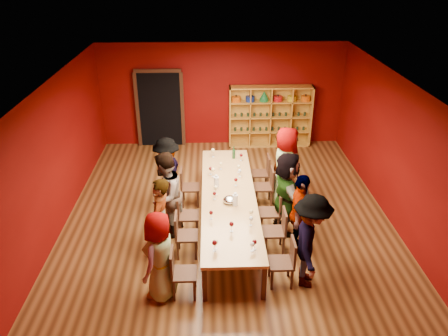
{
  "coord_description": "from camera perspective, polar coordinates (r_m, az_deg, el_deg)",
  "views": [
    {
      "loc": [
        -0.36,
        -7.73,
        5.27
      ],
      "look_at": [
        -0.08,
        0.47,
        1.15
      ],
      "focal_mm": 35.0,
      "sensor_mm": 36.0,
      "label": 1
    }
  ],
  "objects": [
    {
      "name": "person_right_1",
      "position": [
        8.36,
        9.85,
        -5.95
      ],
      "size": [
        0.7,
        1.04,
        1.63
      ],
      "primitive_type": "imported",
      "rotation": [
        0.0,
        0.0,
        1.27
      ],
      "color": "#131835",
      "rests_on": "ground"
    },
    {
      "name": "chair_person_right_1",
      "position": [
        8.47,
        7.09,
        -7.88
      ],
      "size": [
        0.42,
        0.42,
        0.89
      ],
      "color": "black",
      "rests_on": "ground"
    },
    {
      "name": "person_left_1",
      "position": [
        8.18,
        -8.3,
        -6.6
      ],
      "size": [
        0.53,
        0.66,
        1.64
      ],
      "primitive_type": "imported",
      "rotation": [
        0.0,
        0.0,
        -1.74
      ],
      "color": "pink",
      "rests_on": "ground"
    },
    {
      "name": "wine_glass_15",
      "position": [
        7.39,
        4.0,
        -9.68
      ],
      "size": [
        0.08,
        0.08,
        0.2
      ],
      "color": "silver",
      "rests_on": "tasting_table"
    },
    {
      "name": "chair_person_right_4",
      "position": [
        10.54,
        5.18,
        -0.38
      ],
      "size": [
        0.42,
        0.42,
        0.89
      ],
      "color": "black",
      "rests_on": "ground"
    },
    {
      "name": "person_right_3",
      "position": [
        9.81,
        8.05,
        0.13
      ],
      "size": [
        0.53,
        0.93,
        1.86
      ],
      "primitive_type": "imported",
      "rotation": [
        0.0,
        0.0,
        1.53
      ],
      "color": "pink",
      "rests_on": "ground"
    },
    {
      "name": "wine_glass_8",
      "position": [
        7.35,
        -1.25,
        -9.79
      ],
      "size": [
        0.08,
        0.08,
        0.21
      ],
      "color": "silver",
      "rests_on": "tasting_table"
    },
    {
      "name": "tasting_table",
      "position": [
        8.98,
        0.61,
        -3.91
      ],
      "size": [
        1.1,
        4.5,
        0.75
      ],
      "color": "#AA7F46",
      "rests_on": "ground"
    },
    {
      "name": "wine_glass_6",
      "position": [
        9.95,
        -0.42,
        0.5
      ],
      "size": [
        0.07,
        0.07,
        0.18
      ],
      "color": "silver",
      "rests_on": "tasting_table"
    },
    {
      "name": "wine_glass_16",
      "position": [
        8.16,
        3.55,
        -5.79
      ],
      "size": [
        0.08,
        0.08,
        0.2
      ],
      "color": "silver",
      "rests_on": "tasting_table"
    },
    {
      "name": "wine_glass_1",
      "position": [
        9.81,
        1.93,
        0.14
      ],
      "size": [
        0.08,
        0.08,
        0.19
      ],
      "color": "silver",
      "rests_on": "tasting_table"
    },
    {
      "name": "wine_glass_0",
      "position": [
        10.56,
        -1.45,
        2.27
      ],
      "size": [
        0.09,
        0.09,
        0.22
      ],
      "color": "silver",
      "rests_on": "tasting_table"
    },
    {
      "name": "wine_bottle",
      "position": [
        10.5,
        1.28,
        1.86
      ],
      "size": [
        0.1,
        0.1,
        0.31
      ],
      "color": "#153B1B",
      "rests_on": "tasting_table"
    },
    {
      "name": "wine_glass_17",
      "position": [
        8.92,
        -1.08,
        -2.64
      ],
      "size": [
        0.09,
        0.09,
        0.21
      ],
      "color": "silver",
      "rests_on": "tasting_table"
    },
    {
      "name": "doorway",
      "position": [
        12.93,
        -8.32,
        7.67
      ],
      "size": [
        1.4,
        0.17,
        2.3
      ],
      "color": "black",
      "rests_on": "ground"
    },
    {
      "name": "person_left_2",
      "position": [
        8.72,
        -7.67,
        -3.61
      ],
      "size": [
        0.74,
        0.99,
        1.81
      ],
      "primitive_type": "imported",
      "rotation": [
        0.0,
        0.0,
        -1.9
      ],
      "color": "#5580AF",
      "rests_on": "ground"
    },
    {
      "name": "chair_person_right_2",
      "position": [
        9.03,
        6.46,
        -5.42
      ],
      "size": [
        0.42,
        0.42,
        0.89
      ],
      "color": "black",
      "rests_on": "ground"
    },
    {
      "name": "wine_glass_7",
      "position": [
        8.15,
        -1.7,
        -5.89
      ],
      "size": [
        0.07,
        0.07,
        0.18
      ],
      "color": "silver",
      "rests_on": "tasting_table"
    },
    {
      "name": "room_shell",
      "position": [
        8.6,
        0.64,
        0.69
      ],
      "size": [
        7.1,
        9.1,
        3.04
      ],
      "color": "#4F2E15",
      "rests_on": "ground"
    },
    {
      "name": "wine_glass_2",
      "position": [
        7.8,
        0.98,
        -7.39
      ],
      "size": [
        0.08,
        0.08,
        0.21
      ],
      "color": "silver",
      "rests_on": "tasting_table"
    },
    {
      "name": "carafe_b",
      "position": [
        8.58,
        1.48,
        -4.16
      ],
      "size": [
        0.13,
        0.13,
        0.28
      ],
      "color": "silver",
      "rests_on": "tasting_table"
    },
    {
      "name": "wine_glass_13",
      "position": [
        9.61,
        -1.44,
        -0.29
      ],
      "size": [
        0.09,
        0.09,
        0.22
      ],
      "color": "silver",
      "rests_on": "tasting_table"
    },
    {
      "name": "wine_glass_12",
      "position": [
        9.72,
        -1.77,
        -0.13
      ],
      "size": [
        0.08,
        0.08,
        0.19
      ],
      "color": "silver",
      "rests_on": "tasting_table"
    },
    {
      "name": "chair_person_left_0",
      "position": [
        7.47,
        -5.87,
        -13.18
      ],
      "size": [
        0.42,
        0.42,
        0.89
      ],
      "color": "black",
      "rests_on": "ground"
    },
    {
      "name": "wine_glass_11",
      "position": [
        7.4,
        -1.08,
        -9.69
      ],
      "size": [
        0.07,
        0.07,
        0.18
      ],
      "color": "silver",
      "rests_on": "tasting_table"
    },
    {
      "name": "wine_glass_9",
      "position": [
        7.98,
        3.54,
        -6.66
      ],
      "size": [
        0.08,
        0.08,
        0.19
      ],
      "color": "silver",
      "rests_on": "tasting_table"
    },
    {
      "name": "wine_glass_3",
      "position": [
        8.77,
        -1.25,
        -3.4
      ],
      "size": [
        0.07,
        0.07,
        0.18
      ],
      "color": "silver",
      "rests_on": "tasting_table"
    },
    {
      "name": "carafe_a",
      "position": [
        9.21,
        -1.02,
        -1.81
      ],
      "size": [
        0.15,
        0.15,
        0.29
      ],
      "color": "silver",
      "rests_on": "tasting_table"
    },
    {
      "name": "wine_glass_14",
      "position": [
        7.36,
        3.7,
        -9.96
      ],
      "size": [
        0.07,
        0.07,
        0.18
      ],
      "color": "silver",
      "rests_on": "tasting_table"
    },
    {
      "name": "spittoon_bowl",
      "position": [
        8.69,
        0.76,
        -4.19
      ],
      "size": [
        0.27,
        0.27,
        0.15
      ],
      "primitive_type": "ellipsoid",
      "color": "silver",
      "rests_on": "tasting_table"
    },
    {
      "name": "chair_person_left_3",
      "position": [
        9.91,
        -4.9,
        -2.22
      ],
      "size": [
        0.42,
        0.42,
        0.89
      ],
      "color": "black",
      "rests_on": "ground"
    },
    {
      "name": "shelving_unit",
      "position": [
        12.9,
        6.02,
        7.12
      ],
      "size": [
        2.4,
        0.4,
        1.8
      ],
      "color": "#C0872B",
      "rests_on": "ground"
    },
    {
      "name": "person_right_4",
      "position": [
        10.48,
        7.49,
        0.89
      ],
      "size": [
        0.58,
        0.66,
        1.5
      ],
      "primitive_type": "imported",
      "rotation": [
        0.0,
        0.0,
        1.16
      ],
      "color": "#45454A",
      "rests_on": "ground"
    },
    {
      "name": "person_right_0",
      "position": [
        7.58,
        11.24,
        -9.38
      ],
      "size": [
        0.68,
        1.2,
        1.75
      ],
      "primitive_type": "imported",
      "rotation": [
        0.0,
        0.0,
        1.37
      ],
      "color": "#5374AB",
      "rests_on": "ground"
    },
    {
      "name": "wine_glass_5",
      "position": [
        9.26,
        1.56,
        -1.59
      ],
      "size": [
        0.08,
        0.08,
        0.19
      ],
      "color": "silver",
      "rests_on": "tasting_table"
    },
    {
      "name": "person_left_0",
      "position": [
        7.31,
        -8.38,
        -11.33
      ],
      "size": [
        0.69,
        0.89,
        1.6
      ],
      "primitive_type": "imported",
      "rotation": [
        0.0,
        0.0,
        -1.96
      ],
      "color": "pink",
      "rests_on": "ground"
    },
    {
      "name": "person_left_3",
      "position": [
        9.79,
        -7.42,
        -0.61
      ],
      "size": [
        0.73,
        1.14,
        1.64
      ],
      "primitive_type": "imported",
      "rotation": [
        0.0,
        0.0,
        -1.87
      ],
      "color": "beige",
      "rests_on": "ground"
    },
    {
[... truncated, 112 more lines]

